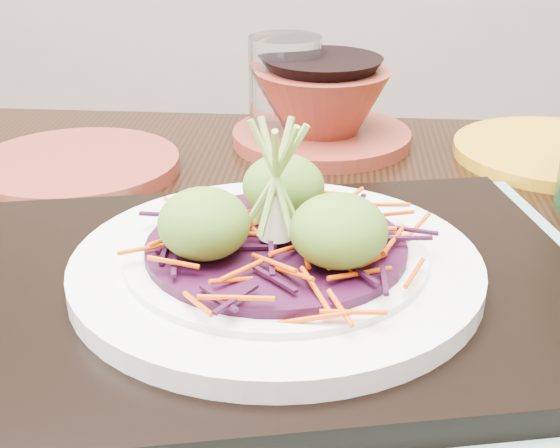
# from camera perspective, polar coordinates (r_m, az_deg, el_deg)

# --- Properties ---
(dining_table) EXTENTS (1.25, 0.86, 0.76)m
(dining_table) POSITION_cam_1_polar(r_m,az_deg,el_deg) (0.57, -1.82, -13.81)
(dining_table) COLOR black
(dining_table) RESTS_ON ground
(placemat) EXTENTS (0.53, 0.46, 0.00)m
(placemat) POSITION_cam_1_polar(r_m,az_deg,el_deg) (0.50, -0.28, -5.87)
(placemat) COLOR #7EA497
(placemat) RESTS_ON dining_table
(serving_tray) EXTENTS (0.46, 0.39, 0.02)m
(serving_tray) POSITION_cam_1_polar(r_m,az_deg,el_deg) (0.50, -0.28, -4.79)
(serving_tray) COLOR black
(serving_tray) RESTS_ON placemat
(white_plate) EXTENTS (0.26, 0.26, 0.02)m
(white_plate) POSITION_cam_1_polar(r_m,az_deg,el_deg) (0.49, -0.29, -3.02)
(white_plate) COLOR white
(white_plate) RESTS_ON serving_tray
(cabbage_bed) EXTENTS (0.16, 0.16, 0.01)m
(cabbage_bed) POSITION_cam_1_polar(r_m,az_deg,el_deg) (0.48, -0.29, -1.65)
(cabbage_bed) COLOR #310922
(cabbage_bed) RESTS_ON white_plate
(carrot_julienne) EXTENTS (0.20, 0.20, 0.01)m
(carrot_julienne) POSITION_cam_1_polar(r_m,az_deg,el_deg) (0.48, -0.29, -0.80)
(carrot_julienne) COLOR #DE4403
(carrot_julienne) RESTS_ON cabbage_bed
(guacamole_scoops) EXTENTS (0.14, 0.12, 0.04)m
(guacamole_scoops) POSITION_cam_1_polar(r_m,az_deg,el_deg) (0.47, -0.30, 0.80)
(guacamole_scoops) COLOR #567B25
(guacamole_scoops) RESTS_ON cabbage_bed
(scallion_garnish) EXTENTS (0.06, 0.06, 0.09)m
(scallion_garnish) POSITION_cam_1_polar(r_m,az_deg,el_deg) (0.47, -0.30, 3.04)
(scallion_garnish) COLOR #87AE45
(scallion_garnish) RESTS_ON cabbage_bed
(terracotta_side_plate) EXTENTS (0.21, 0.21, 0.01)m
(terracotta_side_plate) POSITION_cam_1_polar(r_m,az_deg,el_deg) (0.74, -14.65, 4.16)
(terracotta_side_plate) COLOR maroon
(terracotta_side_plate) RESTS_ON dining_table
(water_glass) EXTENTS (0.09, 0.09, 0.10)m
(water_glass) POSITION_cam_1_polar(r_m,az_deg,el_deg) (0.80, 0.36, 9.88)
(water_glass) COLOR white
(water_glass) RESTS_ON dining_table
(terracotta_bowl_set) EXTENTS (0.20, 0.20, 0.08)m
(terracotta_bowl_set) POSITION_cam_1_polar(r_m,az_deg,el_deg) (0.79, 3.10, 8.26)
(terracotta_bowl_set) COLOR maroon
(terracotta_bowl_set) RESTS_ON dining_table
(yellow_plate) EXTENTS (0.21, 0.21, 0.01)m
(yellow_plate) POSITION_cam_1_polar(r_m,az_deg,el_deg) (0.80, 19.62, 4.98)
(yellow_plate) COLOR #C88A16
(yellow_plate) RESTS_ON dining_table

